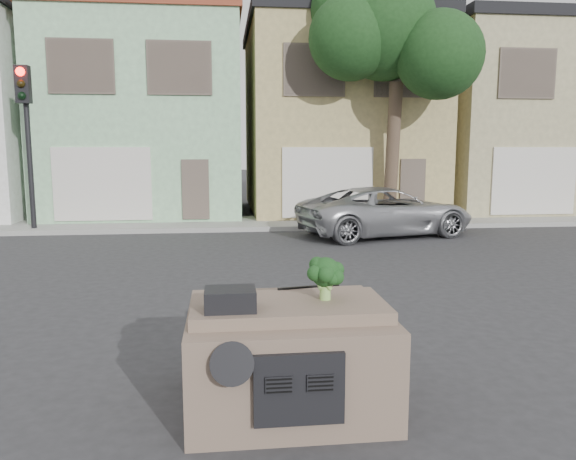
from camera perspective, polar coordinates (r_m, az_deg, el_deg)
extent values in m
plane|color=#303033|center=(8.93, -2.31, -8.80)|extent=(120.00, 120.00, 0.00)
cube|color=gray|center=(19.19, -4.69, 0.68)|extent=(40.00, 3.00, 0.15)
cube|color=#95C899|center=(23.21, -13.98, 10.94)|extent=(7.20, 8.20, 7.55)
cube|color=tan|center=(23.50, 4.83, 11.12)|extent=(7.20, 8.20, 7.55)
cube|color=tan|center=(26.03, 21.51, 10.31)|extent=(7.20, 8.20, 7.55)
imported|color=#A8A9AE|center=(17.20, 9.87, -0.57)|extent=(5.73, 3.66, 1.47)
cube|color=black|center=(18.94, -24.90, 7.34)|extent=(0.40, 0.40, 5.10)
cube|color=#193C18|center=(19.22, 10.71, 13.05)|extent=(4.40, 4.00, 8.50)
cube|color=#725D4E|center=(5.92, -0.09, -12.14)|extent=(2.00, 1.80, 1.12)
cube|color=black|center=(5.35, -5.89, -7.01)|extent=(0.48, 0.38, 0.20)
cube|color=black|center=(6.14, 2.11, -5.80)|extent=(0.69, 0.15, 0.02)
cube|color=#143413|center=(5.64, 3.81, -4.89)|extent=(0.45, 0.45, 0.44)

